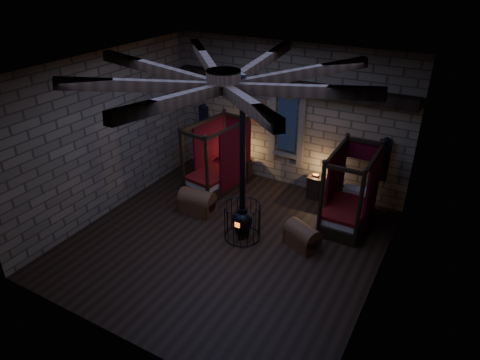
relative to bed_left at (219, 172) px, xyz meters
The scene contains 8 objects.
room 4.21m from the bed_left, 53.31° to the right, with size 7.02×7.02×4.29m.
bed_left is the anchor object (origin of this frame).
bed_right 3.92m from the bed_left, ahead, with size 1.04×1.94×2.01m.
trunk_left 1.51m from the bed_left, 81.19° to the right, with size 0.96×0.65×0.67m.
trunk_right 3.61m from the bed_left, 24.73° to the right, with size 0.96×0.81×0.60m.
nightstand_left 0.89m from the bed_left, 59.11° to the left, with size 0.51×0.49×0.86m.
nightstand_right 2.84m from the bed_left, 16.85° to the left, with size 0.43×0.41×0.73m.
stove 2.67m from the bed_left, 45.78° to the right, with size 0.90×0.90×4.05m.
Camera 1 is at (4.45, -7.29, 6.23)m, focal length 32.00 mm.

